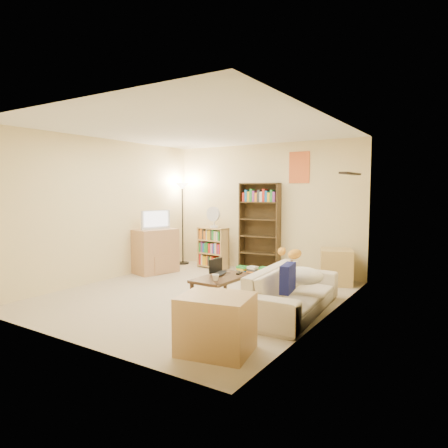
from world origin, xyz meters
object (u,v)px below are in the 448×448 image
(laptop, at_px, (223,274))
(side_table, at_px, (336,267))
(sofa, at_px, (292,291))
(floor_lamp, at_px, (182,200))
(short_bookshelf, at_px, (213,248))
(mug, at_px, (216,278))
(television, at_px, (154,220))
(coffee_table, at_px, (222,287))
(tall_bookshelf, at_px, (260,225))
(end_cabinet, at_px, (216,324))
(tabby_cat, at_px, (292,254))
(tv_stand, at_px, (154,251))
(desk_fan, at_px, (213,216))

(laptop, bearing_deg, side_table, -42.97)
(sofa, xyz_separation_m, floor_lamp, (-3.35, 1.92, 1.11))
(laptop, xyz_separation_m, short_bookshelf, (-1.52, 1.98, 0.01))
(sofa, xyz_separation_m, mug, (-0.88, -0.48, 0.16))
(mug, relative_size, television, 0.19)
(sofa, xyz_separation_m, coffee_table, (-0.96, -0.22, -0.03))
(laptop, bearing_deg, short_bookshelf, 22.45)
(tall_bookshelf, bearing_deg, mug, -82.36)
(short_bookshelf, relative_size, side_table, 1.40)
(television, bearing_deg, end_cabinet, -113.50)
(television, bearing_deg, laptop, -98.93)
(coffee_table, relative_size, short_bookshelf, 1.10)
(sofa, distance_m, television, 3.46)
(short_bookshelf, distance_m, floor_lamp, 1.27)
(laptop, relative_size, side_table, 0.62)
(tabby_cat, bearing_deg, tv_stand, 176.51)
(mug, relative_size, short_bookshelf, 0.14)
(coffee_table, height_order, laptop, laptop)
(tabby_cat, relative_size, end_cabinet, 0.66)
(tabby_cat, bearing_deg, side_table, 73.66)
(sofa, height_order, tall_bookshelf, tall_bookshelf)
(tv_stand, xyz_separation_m, floor_lamp, (-0.10, 1.01, 0.97))
(laptop, distance_m, floor_lamp, 3.24)
(desk_fan, bearing_deg, floor_lamp, 174.48)
(short_bookshelf, xyz_separation_m, end_cabinet, (2.42, -3.50, -0.13))
(television, bearing_deg, tall_bookshelf, -40.67)
(side_table, distance_m, end_cabinet, 3.47)
(coffee_table, bearing_deg, side_table, 66.87)
(desk_fan, bearing_deg, coffee_table, -53.36)
(tv_stand, relative_size, end_cabinet, 1.23)
(coffee_table, distance_m, floor_lamp, 3.41)
(desk_fan, relative_size, side_table, 0.72)
(sofa, height_order, television, television)
(tabby_cat, relative_size, television, 0.71)
(tall_bookshelf, distance_m, side_table, 1.70)
(sofa, distance_m, tall_bookshelf, 2.65)
(desk_fan, bearing_deg, laptop, -52.71)
(tv_stand, bearing_deg, short_bookshelf, 68.85)
(mug, relative_size, tall_bookshelf, 0.07)
(laptop, xyz_separation_m, desk_fan, (-1.48, 1.94, 0.66))
(side_table, xyz_separation_m, end_cabinet, (-0.14, -3.47, -0.01))
(tv_stand, relative_size, floor_lamp, 0.49)
(side_table, bearing_deg, sofa, -90.70)
(laptop, bearing_deg, tall_bookshelf, -1.03)
(tv_stand, bearing_deg, sofa, -0.30)
(tall_bookshelf, height_order, desk_fan, tall_bookshelf)
(tall_bookshelf, height_order, short_bookshelf, tall_bookshelf)
(coffee_table, relative_size, tv_stand, 1.08)
(tall_bookshelf, xyz_separation_m, side_table, (1.57, -0.20, -0.62))
(sofa, bearing_deg, side_table, -4.67)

